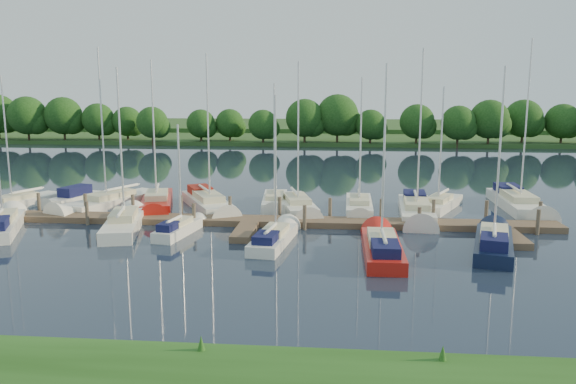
# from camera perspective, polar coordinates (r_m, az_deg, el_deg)

# --- Properties ---
(ground) EXTENTS (260.00, 260.00, 0.00)m
(ground) POSITION_cam_1_polar(r_m,az_deg,el_deg) (30.03, -6.01, -6.79)
(ground) COLOR #1B2437
(ground) RESTS_ON ground
(dock) EXTENTS (40.00, 6.00, 0.40)m
(dock) POSITION_cam_1_polar(r_m,az_deg,el_deg) (36.92, -3.84, -3.19)
(dock) COLOR #4E3B2C
(dock) RESTS_ON ground
(mooring_pilings) EXTENTS (38.24, 2.84, 2.00)m
(mooring_pilings) POSITION_cam_1_polar(r_m,az_deg,el_deg) (37.92, -3.59, -2.20)
(mooring_pilings) COLOR #473D33
(mooring_pilings) RESTS_ON ground
(far_shore) EXTENTS (180.00, 30.00, 0.60)m
(far_shore) POSITION_cam_1_polar(r_m,az_deg,el_deg) (103.66, 1.97, 5.60)
(far_shore) COLOR #28481B
(far_shore) RESTS_ON ground
(distant_hill) EXTENTS (220.00, 40.00, 1.40)m
(distant_hill) POSITION_cam_1_polar(r_m,az_deg,el_deg) (128.53, 2.59, 6.68)
(distant_hill) COLOR #305726
(distant_hill) RESTS_ON ground
(treeline) EXTENTS (144.47, 9.76, 7.86)m
(treeline) POSITION_cam_1_polar(r_m,az_deg,el_deg) (90.53, 0.77, 7.25)
(treeline) COLOR #38281C
(treeline) RESTS_ON ground
(sailboat_n_0) EXTENTS (4.35, 7.96, 10.22)m
(sailboat_n_0) POSITION_cam_1_polar(r_m,az_deg,el_deg) (47.27, -25.99, -1.15)
(sailboat_n_0) COLOR white
(sailboat_n_0) RESTS_ON ground
(motorboat) EXTENTS (2.81, 5.50, 1.68)m
(motorboat) POSITION_cam_1_polar(r_m,az_deg,el_deg) (47.34, -20.92, -0.67)
(motorboat) COLOR white
(motorboat) RESTS_ON ground
(sailboat_n_2) EXTENTS (5.60, 9.51, 12.31)m
(sailboat_n_2) POSITION_cam_1_polar(r_m,az_deg,el_deg) (44.78, -17.69, -1.16)
(sailboat_n_2) COLOR white
(sailboat_n_2) RESTS_ON ground
(sailboat_n_3) EXTENTS (4.06, 9.02, 11.42)m
(sailboat_n_3) POSITION_cam_1_polar(r_m,az_deg,el_deg) (43.90, -13.16, -1.16)
(sailboat_n_3) COLOR #B41810
(sailboat_n_3) RESTS_ON ground
(sailboat_n_4) EXTENTS (5.75, 8.94, 11.84)m
(sailboat_n_4) POSITION_cam_1_polar(r_m,az_deg,el_deg) (42.55, -8.09, -1.27)
(sailboat_n_4) COLOR white
(sailboat_n_4) RESTS_ON ground
(sailboat_n_5) EXTENTS (2.31, 7.64, 9.65)m
(sailboat_n_5) POSITION_cam_1_polar(r_m,az_deg,el_deg) (43.35, -1.35, -1.05)
(sailboat_n_5) COLOR white
(sailboat_n_5) RESTS_ON ground
(sailboat_n_6) EXTENTS (3.84, 8.94, 11.21)m
(sailboat_n_6) POSITION_cam_1_polar(r_m,az_deg,el_deg) (41.57, 0.97, -1.53)
(sailboat_n_6) COLOR white
(sailboat_n_6) RESTS_ON ground
(sailboat_n_7) EXTENTS (2.01, 7.91, 10.08)m
(sailboat_n_7) POSITION_cam_1_polar(r_m,az_deg,el_deg) (41.78, 7.23, -1.56)
(sailboat_n_7) COLOR white
(sailboat_n_7) RESTS_ON ground
(sailboat_n_8) EXTENTS (2.84, 9.55, 12.01)m
(sailboat_n_8) POSITION_cam_1_polar(r_m,az_deg,el_deg) (40.87, 12.90, -1.92)
(sailboat_n_8) COLOR white
(sailboat_n_8) RESTS_ON ground
(sailboat_n_9) EXTENTS (4.36, 7.14, 9.44)m
(sailboat_n_9) POSITION_cam_1_polar(r_m,az_deg,el_deg) (43.40, 15.09, -1.39)
(sailboat_n_9) COLOR white
(sailboat_n_9) RESTS_ON ground
(sailboat_n_10) EXTENTS (2.49, 10.16, 12.90)m
(sailboat_n_10) POSITION_cam_1_polar(r_m,az_deg,el_deg) (45.59, 22.32, -1.18)
(sailboat_n_10) COLOR white
(sailboat_n_10) RESTS_ON ground
(sailboat_s_0) EXTENTS (4.56, 8.15, 10.61)m
(sailboat_s_0) POSITION_cam_1_polar(r_m,az_deg,el_deg) (39.91, -27.03, -3.09)
(sailboat_s_0) COLOR white
(sailboat_s_0) RESTS_ON ground
(sailboat_s_1) EXTENTS (3.50, 8.30, 10.68)m
(sailboat_s_1) POSITION_cam_1_polar(r_m,az_deg,el_deg) (37.36, -16.30, -3.29)
(sailboat_s_1) COLOR white
(sailboat_s_1) RESTS_ON ground
(sailboat_s_2) EXTENTS (2.06, 5.44, 7.10)m
(sailboat_s_2) POSITION_cam_1_polar(r_m,az_deg,el_deg) (35.36, -11.03, -3.77)
(sailboat_s_2) COLOR white
(sailboat_s_2) RESTS_ON ground
(sailboat_s_3) EXTENTS (2.40, 7.00, 8.88)m
(sailboat_s_3) POSITION_cam_1_polar(r_m,az_deg,el_deg) (32.69, -1.41, -4.75)
(sailboat_s_3) COLOR white
(sailboat_s_3) RESTS_ON ground
(sailboat_s_4) EXTENTS (1.98, 8.24, 10.59)m
(sailboat_s_4) POSITION_cam_1_polar(r_m,az_deg,el_deg) (30.99, 9.51, -5.71)
(sailboat_s_4) COLOR #B41810
(sailboat_s_4) RESTS_ON ground
(sailboat_s_5) EXTENTS (3.65, 8.20, 10.55)m
(sailboat_s_5) POSITION_cam_1_polar(r_m,az_deg,el_deg) (33.31, 20.15, -5.05)
(sailboat_s_5) COLOR black
(sailboat_s_5) RESTS_ON ground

